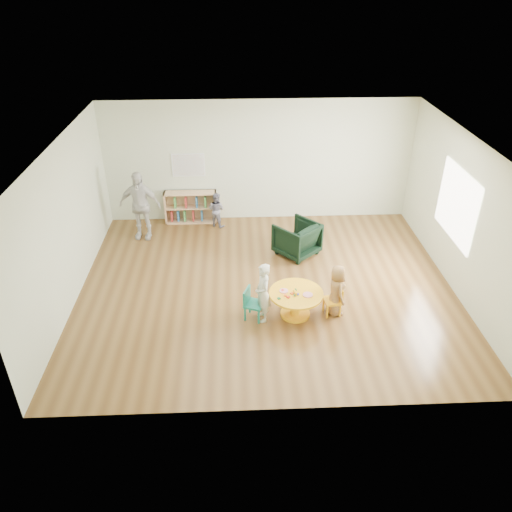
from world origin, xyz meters
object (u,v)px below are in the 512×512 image
Objects in this scene: kid_chair_left at (252,303)px; kid_chair_right at (335,300)px; adult_caretaker at (140,205)px; toddler at (216,210)px; bookshelf at (190,207)px; armchair at (297,239)px; child_right at (336,290)px; child_left at (263,293)px; activity_table at (296,300)px.

kid_chair_right is at bearing 113.41° from kid_chair_left.
adult_caretaker reaches higher than kid_chair_left.
toddler is (-2.12, 3.46, 0.12)m from kid_chair_right.
kid_chair_left is 0.48× the size of bookshelf.
armchair is 3.48m from adult_caretaker.
child_right reaches higher than toddler.
child_left is 1.28m from child_right.
kid_chair_left is 1.47m from child_right.
child_right reaches higher than bookshelf.
activity_table is 1.14× the size of toddler.
child_right reaches higher than kid_chair_left.
bookshelf is at bearing 25.74° from child_right.
armchair is (0.26, 2.10, 0.04)m from activity_table.
kid_chair_right is at bearing 151.86° from toddler.
activity_table is 0.86× the size of child_left.
toddler is (-2.14, 3.44, -0.07)m from child_right.
kid_chair_right is at bearing -53.66° from bookshelf.
activity_table is 0.71m from child_right.
kid_chair_left reaches higher than activity_table.
child_left is (1.48, -3.83, 0.18)m from bookshelf.
toddler is at bearing 23.25° from adult_caretaker.
bookshelf is at bearing -77.17° from armchair.
kid_chair_right is (1.44, 0.05, -0.02)m from kid_chair_left.
child_right reaches higher than activity_table.
activity_table is 1.63× the size of kid_chair_left.
child_left is 0.70× the size of adult_caretaker.
toddler is at bearing -178.66° from child_left.
activity_table is 4.27m from bookshelf.
kid_chair_right is at bearing 82.45° from child_left.
activity_table is 0.60× the size of adult_caretaker.
kid_chair_right is at bearing -31.40° from adult_caretaker.
kid_chair_right reaches higher than activity_table.
child_left is 1.14× the size of child_right.
adult_caretaker is at bearing -57.03° from armchair.
kid_chair_left is at bearing 131.30° from toddler.
armchair is at bearing -8.07° from adult_caretaker.
adult_caretaker is (-3.77, 2.97, 0.30)m from child_right.
kid_chair_right is at bearing 1.33° from activity_table.
activity_table is at bearing 142.86° from toddler.
toddler reaches higher than activity_table.
kid_chair_right is 4.62m from bookshelf.
bookshelf is 2.84m from armchair.
child_right is (2.75, -3.71, 0.11)m from bookshelf.
bookshelf reaches higher than kid_chair_right.
child_right is 0.61× the size of adult_caretaker.
armchair is 0.51× the size of adult_caretaker.
child_right is 4.81m from adult_caretaker.
toddler reaches higher than kid_chair_left.
armchair is (2.32, -1.64, -0.01)m from bookshelf.
bookshelf reaches higher than activity_table.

